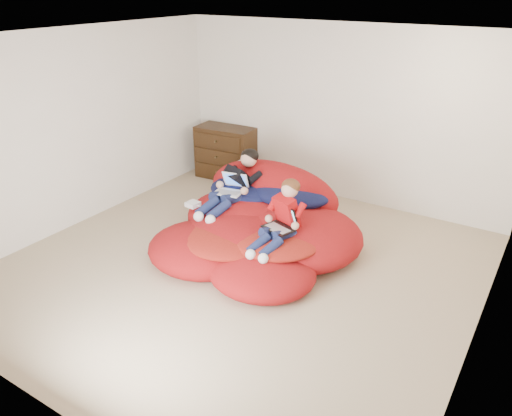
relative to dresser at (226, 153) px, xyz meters
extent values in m
cube|color=tan|center=(1.80, -2.25, -0.55)|extent=(5.10, 5.10, 0.25)
cube|color=white|center=(1.80, 0.26, 0.83)|extent=(5.10, 0.02, 2.50)
cube|color=white|center=(1.80, -4.76, 0.83)|extent=(5.10, 0.02, 2.50)
cube|color=white|center=(-0.71, -2.25, 0.83)|extent=(0.02, 5.10, 2.50)
cube|color=white|center=(4.31, -2.25, 0.83)|extent=(0.02, 5.10, 2.50)
cube|color=white|center=(1.80, -2.25, 2.09)|extent=(5.10, 5.10, 0.02)
cube|color=#321F0E|center=(0.00, 0.01, 0.00)|extent=(0.98, 0.54, 0.85)
cube|color=#321F0E|center=(0.00, -0.24, -0.25)|extent=(0.85, 0.08, 0.20)
cylinder|color=#4C3F26|center=(0.00, -0.26, -0.25)|extent=(0.03, 0.06, 0.03)
cube|color=#321F0E|center=(0.00, -0.24, 0.00)|extent=(0.85, 0.08, 0.20)
cylinder|color=#4C3F26|center=(0.00, -0.26, 0.00)|extent=(0.03, 0.06, 0.03)
cube|color=#321F0E|center=(0.00, -0.24, 0.25)|extent=(0.85, 0.08, 0.20)
cylinder|color=#4C3F26|center=(0.00, -0.26, 0.25)|extent=(0.03, 0.06, 0.03)
ellipsoid|color=#A81315|center=(1.37, -1.48, -0.20)|extent=(1.55, 1.40, 0.56)
ellipsoid|color=#A81315|center=(2.16, -1.56, -0.22)|extent=(1.60, 1.55, 0.58)
ellipsoid|color=#A81315|center=(1.68, -1.96, -0.24)|extent=(1.67, 1.34, 0.53)
ellipsoid|color=#A81315|center=(1.34, -2.33, -0.28)|extent=(1.34, 1.23, 0.45)
ellipsoid|color=#A81315|center=(2.17, -2.38, -0.29)|extent=(1.21, 1.10, 0.39)
ellipsoid|color=#A81315|center=(1.47, -0.98, -0.02)|extent=(1.90, 0.84, 0.84)
ellipsoid|color=#121740|center=(1.22, -1.25, 0.06)|extent=(0.99, 0.81, 0.25)
ellipsoid|color=#121740|center=(1.79, -1.12, 0.10)|extent=(1.11, 0.78, 0.27)
ellipsoid|color=#A02016|center=(2.12, -1.96, -0.08)|extent=(1.07, 1.07, 0.19)
ellipsoid|color=#A02016|center=(1.60, -2.25, -0.12)|extent=(1.03, 0.93, 0.19)
ellipsoid|color=beige|center=(1.02, -0.90, 0.20)|extent=(0.43, 0.27, 0.27)
cube|color=black|center=(1.21, -1.32, 0.21)|extent=(0.42, 0.50, 0.42)
sphere|color=tan|center=(1.21, -1.16, 0.45)|extent=(0.21, 0.21, 0.21)
ellipsoid|color=black|center=(1.21, -1.13, 0.49)|extent=(0.24, 0.22, 0.18)
cylinder|color=#161F45|center=(1.12, -1.65, 0.08)|extent=(0.24, 0.37, 0.19)
cylinder|color=#161F45|center=(1.12, -1.95, 0.05)|extent=(0.21, 0.35, 0.22)
sphere|color=white|center=(1.12, -2.13, -0.01)|extent=(0.13, 0.13, 0.13)
cylinder|color=#161F45|center=(1.30, -1.65, 0.08)|extent=(0.24, 0.37, 0.19)
cylinder|color=#161F45|center=(1.30, -1.95, 0.05)|extent=(0.21, 0.35, 0.22)
sphere|color=white|center=(1.30, -2.13, -0.01)|extent=(0.13, 0.13, 0.13)
cube|color=red|center=(2.17, -1.84, 0.19)|extent=(0.33, 0.31, 0.42)
sphere|color=tan|center=(2.17, -1.79, 0.46)|extent=(0.19, 0.19, 0.19)
ellipsoid|color=#512C15|center=(2.17, -1.77, 0.49)|extent=(0.21, 0.20, 0.16)
cylinder|color=#161F45|center=(2.09, -2.04, 0.02)|extent=(0.22, 0.33, 0.17)
cylinder|color=#161F45|center=(2.09, -2.31, -0.01)|extent=(0.19, 0.31, 0.20)
sphere|color=white|center=(2.09, -2.47, -0.06)|extent=(0.11, 0.11, 0.11)
cylinder|color=#161F45|center=(2.25, -2.04, 0.02)|extent=(0.22, 0.33, 0.17)
cylinder|color=#161F45|center=(2.25, -2.31, -0.01)|extent=(0.19, 0.31, 0.20)
sphere|color=white|center=(2.25, -2.47, -0.06)|extent=(0.11, 0.11, 0.11)
cube|color=silver|center=(1.21, -1.63, 0.15)|extent=(0.37, 0.29, 0.01)
cube|color=gray|center=(1.21, -1.64, 0.16)|extent=(0.31, 0.18, 0.00)
cube|color=silver|center=(1.21, -1.47, 0.26)|extent=(0.35, 0.17, 0.22)
cube|color=#3D6ED2|center=(1.21, -1.47, 0.27)|extent=(0.31, 0.14, 0.18)
cube|color=black|center=(2.17, -2.03, 0.08)|extent=(0.39, 0.33, 0.01)
cube|color=gray|center=(2.17, -2.04, 0.09)|extent=(0.31, 0.21, 0.00)
cube|color=black|center=(2.17, -1.87, 0.20)|extent=(0.35, 0.19, 0.22)
cube|color=#51A8BD|center=(2.17, -1.88, 0.20)|extent=(0.30, 0.15, 0.18)
cube|color=silver|center=(0.84, -1.88, 0.00)|extent=(0.17, 0.17, 0.06)
camera|label=1|loc=(4.59, -6.30, 2.58)|focal=35.00mm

